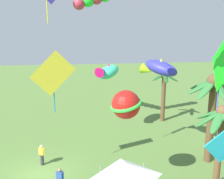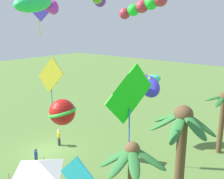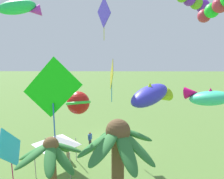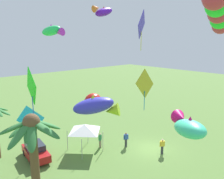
{
  "view_description": "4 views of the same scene",
  "coord_description": "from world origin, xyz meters",
  "px_view_note": "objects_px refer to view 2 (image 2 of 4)",
  "views": [
    {
      "loc": [
        16.91,
        2.77,
        9.84
      ],
      "look_at": [
        0.69,
        4.96,
        6.09
      ],
      "focal_mm": 41.83,
      "sensor_mm": 36.0,
      "label": 1
    },
    {
      "loc": [
        12.56,
        18.02,
        11.04
      ],
      "look_at": [
        -1.44,
        6.39,
        6.45
      ],
      "focal_mm": 41.23,
      "sensor_mm": 36.0,
      "label": 2
    },
    {
      "loc": [
        -0.09,
        21.19,
        9.84
      ],
      "look_at": [
        0.03,
        5.89,
        6.68
      ],
      "focal_mm": 34.98,
      "sensor_mm": 36.0,
      "label": 3
    },
    {
      "loc": [
        -13.35,
        17.61,
        11.18
      ],
      "look_at": [
        0.39,
        5.17,
        7.1
      ],
      "focal_mm": 36.13,
      "sensor_mm": 36.0,
      "label": 4
    }
  ],
  "objects_px": {
    "kite_fish_5": "(36,3)",
    "kite_diamond_10": "(78,178)",
    "spectator_2": "(59,137)",
    "kite_fish_6": "(144,81)",
    "kite_diamond_1": "(130,95)",
    "kite_diamond_8": "(51,76)",
    "palm_tree_3": "(132,166)",
    "spectator_1": "(36,157)",
    "palm_tree_0": "(182,136)",
    "spectator_0": "(33,177)",
    "kite_tube_7": "(144,6)",
    "palm_tree_1": "(223,110)",
    "kite_diamond_2": "(38,4)",
    "kite_fish_9": "(149,86)",
    "kite_ball_3": "(62,112)",
    "festival_tent": "(38,166)"
  },
  "relations": [
    {
      "from": "palm_tree_1",
      "to": "kite_diamond_2",
      "type": "xyz_separation_m",
      "value": [
        10.34,
        -10.83,
        8.6
      ]
    },
    {
      "from": "kite_ball_3",
      "to": "kite_diamond_8",
      "type": "relative_size",
      "value": 0.58
    },
    {
      "from": "spectator_2",
      "to": "kite_fish_6",
      "type": "distance_m",
      "value": 9.5
    },
    {
      "from": "festival_tent",
      "to": "kite_diamond_8",
      "type": "distance_m",
      "value": 7.5
    },
    {
      "from": "kite_diamond_10",
      "to": "kite_tube_7",
      "type": "bearing_deg",
      "value": -158.2
    },
    {
      "from": "palm_tree_3",
      "to": "kite_diamond_8",
      "type": "distance_m",
      "value": 10.95
    },
    {
      "from": "kite_fish_9",
      "to": "spectator_0",
      "type": "bearing_deg",
      "value": -40.63
    },
    {
      "from": "kite_fish_5",
      "to": "kite_diamond_10",
      "type": "bearing_deg",
      "value": 87.28
    },
    {
      "from": "kite_diamond_1",
      "to": "kite_diamond_8",
      "type": "height_order",
      "value": "kite_diamond_1"
    },
    {
      "from": "kite_fish_6",
      "to": "kite_fish_9",
      "type": "xyz_separation_m",
      "value": [
        4.68,
        3.39,
        0.94
      ]
    },
    {
      "from": "spectator_2",
      "to": "spectator_1",
      "type": "bearing_deg",
      "value": 23.46
    },
    {
      "from": "kite_diamond_1",
      "to": "kite_ball_3",
      "type": "height_order",
      "value": "kite_diamond_1"
    },
    {
      "from": "kite_diamond_2",
      "to": "kite_fish_9",
      "type": "height_order",
      "value": "kite_diamond_2"
    },
    {
      "from": "kite_diamond_8",
      "to": "kite_ball_3",
      "type": "bearing_deg",
      "value": 60.26
    },
    {
      "from": "kite_ball_3",
      "to": "kite_fish_6",
      "type": "distance_m",
      "value": 9.51
    },
    {
      "from": "palm_tree_1",
      "to": "kite_diamond_2",
      "type": "distance_m",
      "value": 17.27
    },
    {
      "from": "palm_tree_0",
      "to": "kite_diamond_1",
      "type": "relative_size",
      "value": 1.59
    },
    {
      "from": "spectator_2",
      "to": "kite_tube_7",
      "type": "relative_size",
      "value": 0.37
    },
    {
      "from": "palm_tree_0",
      "to": "kite_tube_7",
      "type": "bearing_deg",
      "value": -134.5
    },
    {
      "from": "kite_fish_9",
      "to": "kite_fish_6",
      "type": "bearing_deg",
      "value": -144.04
    },
    {
      "from": "kite_diamond_8",
      "to": "kite_diamond_10",
      "type": "height_order",
      "value": "kite_diamond_8"
    },
    {
      "from": "palm_tree_0",
      "to": "kite_fish_6",
      "type": "bearing_deg",
      "value": -134.02
    },
    {
      "from": "kite_tube_7",
      "to": "palm_tree_1",
      "type": "bearing_deg",
      "value": 104.23
    },
    {
      "from": "spectator_1",
      "to": "kite_fish_9",
      "type": "height_order",
      "value": "kite_fish_9"
    },
    {
      "from": "spectator_2",
      "to": "kite_ball_3",
      "type": "distance_m",
      "value": 8.29
    },
    {
      "from": "palm_tree_3",
      "to": "spectator_1",
      "type": "height_order",
      "value": "palm_tree_3"
    },
    {
      "from": "kite_diamond_10",
      "to": "kite_diamond_1",
      "type": "bearing_deg",
      "value": 163.06
    },
    {
      "from": "kite_diamond_10",
      "to": "spectator_1",
      "type": "bearing_deg",
      "value": -111.29
    },
    {
      "from": "spectator_2",
      "to": "kite_ball_3",
      "type": "relative_size",
      "value": 0.67
    },
    {
      "from": "festival_tent",
      "to": "kite_diamond_1",
      "type": "xyz_separation_m",
      "value": [
        -1.59,
        5.8,
        5.27
      ]
    },
    {
      "from": "kite_fish_9",
      "to": "festival_tent",
      "type": "bearing_deg",
      "value": -29.11
    },
    {
      "from": "palm_tree_3",
      "to": "kite_diamond_10",
      "type": "relative_size",
      "value": 1.56
    },
    {
      "from": "kite_ball_3",
      "to": "kite_diamond_8",
      "type": "distance_m",
      "value": 5.16
    },
    {
      "from": "kite_tube_7",
      "to": "spectator_2",
      "type": "bearing_deg",
      "value": -37.39
    },
    {
      "from": "spectator_0",
      "to": "spectator_2",
      "type": "relative_size",
      "value": 1.0
    },
    {
      "from": "spectator_0",
      "to": "kite_diamond_8",
      "type": "xyz_separation_m",
      "value": [
        -3.82,
        -2.45,
        6.26
      ]
    },
    {
      "from": "palm_tree_1",
      "to": "spectator_2",
      "type": "xyz_separation_m",
      "value": [
        8.21,
        -12.0,
        -3.13
      ]
    },
    {
      "from": "palm_tree_3",
      "to": "kite_diamond_8",
      "type": "height_order",
      "value": "kite_diamond_8"
    },
    {
      "from": "kite_fish_5",
      "to": "kite_diamond_10",
      "type": "relative_size",
      "value": 0.77
    },
    {
      "from": "spectator_1",
      "to": "kite_diamond_2",
      "type": "relative_size",
      "value": 0.43
    },
    {
      "from": "kite_fish_6",
      "to": "kite_diamond_8",
      "type": "height_order",
      "value": "kite_diamond_8"
    },
    {
      "from": "festival_tent",
      "to": "kite_diamond_10",
      "type": "height_order",
      "value": "kite_diamond_10"
    },
    {
      "from": "spectator_0",
      "to": "kite_tube_7",
      "type": "distance_m",
      "value": 16.7
    },
    {
      "from": "spectator_2",
      "to": "kite_fish_6",
      "type": "bearing_deg",
      "value": 134.92
    },
    {
      "from": "spectator_1",
      "to": "kite_diamond_8",
      "type": "height_order",
      "value": "kite_diamond_8"
    },
    {
      "from": "palm_tree_0",
      "to": "kite_fish_5",
      "type": "xyz_separation_m",
      "value": [
        5.74,
        -4.79,
        7.03
      ]
    },
    {
      "from": "palm_tree_1",
      "to": "kite_fish_9",
      "type": "xyz_separation_m",
      "value": [
        7.29,
        -3.0,
        3.05
      ]
    },
    {
      "from": "palm_tree_0",
      "to": "kite_diamond_1",
      "type": "bearing_deg",
      "value": -24.69
    },
    {
      "from": "palm_tree_0",
      "to": "kite_diamond_10",
      "type": "bearing_deg",
      "value": -21.17
    },
    {
      "from": "spectator_2",
      "to": "kite_diamond_10",
      "type": "bearing_deg",
      "value": 55.86
    }
  ]
}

